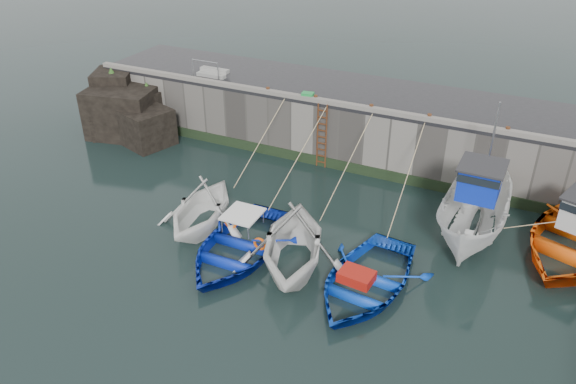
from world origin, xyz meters
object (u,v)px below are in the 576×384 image
at_px(boat_near_blue, 238,253).
at_px(bollard_d, 429,117).
at_px(boat_near_white, 203,226).
at_px(bollard_a, 268,90).
at_px(boat_far_white, 475,214).
at_px(ladder, 322,136).
at_px(bollard_e, 507,130).
at_px(boat_near_blacktrim, 293,266).
at_px(fish_crate, 308,96).
at_px(bollard_b, 316,98).
at_px(bollard_c, 371,107).
at_px(boat_near_navy, 364,287).

xyz_separation_m(boat_near_blue, bollard_d, (4.86, 8.25, 3.30)).
relative_size(boat_near_white, bollard_a, 16.29).
bearing_deg(boat_far_white, bollard_d, 130.92).
height_order(ladder, bollard_a, bollard_a).
xyz_separation_m(bollard_d, bollard_e, (3.20, 0.00, 0.00)).
distance_m(boat_near_blacktrim, fish_crate, 9.29).
bearing_deg(bollard_b, bollard_c, 0.00).
distance_m(boat_near_blue, bollard_b, 8.90).
relative_size(ladder, boat_near_blue, 0.56).
bearing_deg(bollard_e, boat_near_blue, -134.33).
distance_m(boat_near_navy, bollard_e, 9.25).
distance_m(fish_crate, bollard_c, 3.12).
relative_size(bollard_b, bollard_e, 1.00).
bearing_deg(boat_near_blue, bollard_c, 73.67).
bearing_deg(boat_near_navy, boat_far_white, 64.90).
bearing_deg(boat_near_navy, bollard_a, 139.71).
height_order(ladder, fish_crate, fish_crate).
bearing_deg(fish_crate, bollard_b, -14.99).
xyz_separation_m(bollard_a, bollard_e, (11.00, 0.00, 0.00)).
distance_m(boat_near_blue, bollard_d, 10.12).
bearing_deg(boat_near_blue, bollard_d, 58.48).
xyz_separation_m(fish_crate, bollard_d, (5.72, -0.05, -0.02)).
relative_size(bollard_b, bollard_d, 1.00).
bearing_deg(ladder, bollard_e, 2.40).
height_order(boat_near_white, bollard_b, bollard_b).
distance_m(ladder, boat_near_blue, 8.07).
distance_m(bollard_c, bollard_e, 5.80).
height_order(boat_near_blue, bollard_a, bollard_a).
distance_m(fish_crate, bollard_b, 0.43).
distance_m(bollard_c, bollard_d, 2.60).
height_order(bollard_a, bollard_d, same).
distance_m(boat_far_white, bollard_a, 11.38).
xyz_separation_m(bollard_b, bollard_c, (2.70, 0.00, 0.00)).
height_order(bollard_c, bollard_d, same).
relative_size(ladder, bollard_a, 11.43).
height_order(boat_near_white, bollard_c, bollard_c).
relative_size(boat_near_navy, bollard_d, 19.55).
bearing_deg(fish_crate, boat_near_blacktrim, -77.57).
distance_m(boat_near_blacktrim, boat_far_white, 7.32).
distance_m(boat_far_white, bollard_e, 4.05).
bearing_deg(boat_near_navy, bollard_c, 113.74).
height_order(ladder, boat_near_navy, ladder).
relative_size(boat_near_white, boat_far_white, 0.70).
height_order(ladder, bollard_e, bollard_e).
relative_size(fish_crate, bollard_b, 1.95).
bearing_deg(boat_near_white, bollard_b, 68.61).
xyz_separation_m(boat_near_blacktrim, fish_crate, (-3.07, 8.12, 3.32)).
bearing_deg(boat_near_white, bollard_a, 88.06).
relative_size(boat_near_blacktrim, bollard_e, 18.67).
height_order(boat_far_white, bollard_e, boat_far_white).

